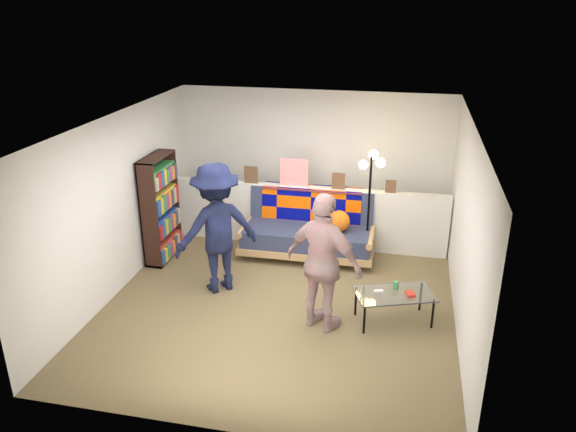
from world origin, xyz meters
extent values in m
plane|color=brown|center=(0.00, 0.00, 0.00)|extent=(5.00, 5.00, 0.00)
cube|color=silver|center=(0.00, 2.50, 1.20)|extent=(4.50, 0.10, 2.40)
cube|color=silver|center=(-2.25, 0.00, 1.20)|extent=(0.10, 5.00, 2.40)
cube|color=silver|center=(2.25, 0.00, 1.20)|extent=(0.10, 5.00, 2.40)
cube|color=white|center=(0.00, 0.00, 2.40)|extent=(4.50, 5.00, 0.10)
cube|color=silver|center=(0.00, 1.80, 0.50)|extent=(4.45, 0.15, 1.00)
cube|color=brown|center=(-1.50, 1.78, 1.11)|extent=(0.18, 0.02, 0.22)
cube|color=brown|center=(-0.90, 1.78, 1.14)|extent=(0.22, 0.02, 0.28)
cube|color=white|center=(-0.20, 1.78, 1.23)|extent=(0.45, 0.02, 0.45)
cube|color=brown|center=(0.50, 1.78, 1.13)|extent=(0.20, 0.02, 0.26)
cube|color=brown|center=(1.30, 1.78, 1.10)|extent=(0.16, 0.02, 0.20)
cube|color=tan|center=(0.09, 1.41, 0.16)|extent=(2.07, 0.93, 0.11)
cube|color=#2D3552|center=(0.09, 1.35, 0.35)|extent=(1.96, 0.77, 0.26)
cube|color=#2D3552|center=(0.09, 1.76, 0.67)|extent=(1.96, 0.27, 0.62)
cylinder|color=tan|center=(-0.88, 1.40, 0.43)|extent=(0.10, 0.92, 0.10)
cylinder|color=tan|center=(1.07, 1.41, 0.43)|extent=(0.10, 0.92, 0.10)
cube|color=#050A7A|center=(0.09, 1.67, 0.67)|extent=(1.58, 0.12, 0.56)
cube|color=#050A7A|center=(0.09, 1.81, 0.98)|extent=(1.58, 0.28, 0.03)
sphere|color=#DE5E13|center=(0.58, 1.35, 0.64)|extent=(0.33, 0.33, 0.33)
cube|color=black|center=(-2.21, 0.88, 0.81)|extent=(0.02, 0.81, 1.63)
cube|color=black|center=(-2.08, 0.48, 0.81)|extent=(0.27, 0.02, 1.63)
cube|color=black|center=(-2.08, 1.28, 0.81)|extent=(0.27, 0.02, 1.63)
cube|color=black|center=(-2.08, 0.88, 1.62)|extent=(0.27, 0.81, 0.02)
cube|color=black|center=(-2.08, 0.88, 0.02)|extent=(0.27, 0.81, 0.04)
cube|color=black|center=(-2.08, 0.88, 0.43)|extent=(0.27, 0.78, 0.02)
cube|color=black|center=(-2.08, 0.88, 0.81)|extent=(0.27, 0.78, 0.02)
cube|color=black|center=(-2.08, 0.88, 1.19)|extent=(0.27, 0.78, 0.02)
cube|color=red|center=(-2.06, 0.88, 0.18)|extent=(0.20, 0.76, 0.27)
cube|color=blue|center=(-2.06, 0.88, 0.58)|extent=(0.20, 0.76, 0.25)
cube|color=gold|center=(-2.06, 0.88, 0.96)|extent=(0.20, 0.76, 0.27)
cube|color=#31883D|center=(-2.06, 0.88, 1.34)|extent=(0.20, 0.76, 0.25)
cylinder|color=black|center=(1.15, -0.58, 0.19)|extent=(0.04, 0.04, 0.38)
cylinder|color=black|center=(1.96, -0.29, 0.19)|extent=(0.04, 0.04, 0.38)
cylinder|color=black|center=(1.01, -0.19, 0.19)|extent=(0.04, 0.04, 0.38)
cylinder|color=black|center=(1.81, 0.10, 0.19)|extent=(0.04, 0.04, 0.38)
cube|color=silver|center=(1.48, -0.24, 0.39)|extent=(1.07, 0.82, 0.02)
cube|color=white|center=(1.29, -0.26, 0.41)|extent=(0.12, 0.08, 0.03)
cube|color=red|center=(1.67, -0.25, 0.42)|extent=(0.14, 0.16, 0.04)
cylinder|color=#409A56|center=(1.49, -0.11, 0.45)|extent=(0.09, 0.09, 0.10)
cylinder|color=black|center=(1.01, 1.47, 0.01)|extent=(0.23, 0.23, 0.03)
cylinder|color=black|center=(1.01, 1.47, 0.82)|extent=(0.04, 0.04, 1.64)
sphere|color=#FFC672|center=(0.89, 1.51, 1.50)|extent=(0.14, 0.14, 0.14)
sphere|color=#FFC672|center=(1.14, 1.44, 1.56)|extent=(0.14, 0.14, 0.14)
sphere|color=#FFC672|center=(1.02, 1.58, 1.64)|extent=(0.14, 0.14, 0.14)
imported|color=black|center=(-0.92, 0.13, 0.90)|extent=(1.32, 1.26, 1.80)
imported|color=pink|center=(0.64, -0.54, 0.87)|extent=(1.10, 0.81, 1.74)
camera|label=1|loc=(1.47, -6.44, 3.86)|focal=35.00mm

